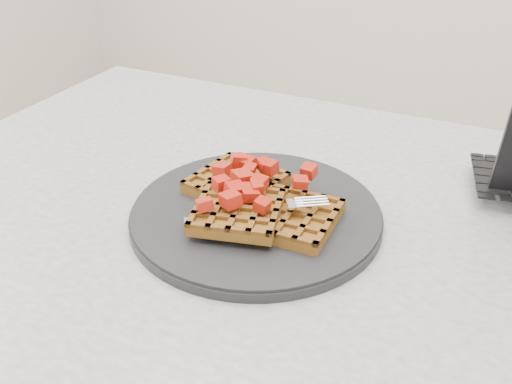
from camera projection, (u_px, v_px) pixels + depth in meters
table at (308, 299)px, 0.76m from camera, size 1.20×0.80×0.75m
plate at (256, 214)px, 0.71m from camera, size 0.31×0.31×0.02m
waffles at (255, 202)px, 0.70m from camera, size 0.21×0.19×0.03m
strawberry_pile at (256, 182)px, 0.69m from camera, size 0.15×0.15×0.02m
fork at (267, 220)px, 0.67m from camera, size 0.16×0.12×0.02m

